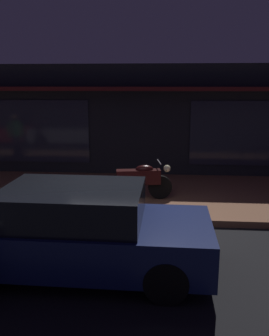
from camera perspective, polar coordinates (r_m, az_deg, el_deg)
The scene contains 5 objects.
ground_plane at distance 7.16m, azimuth -2.10°, elevation -11.83°, with size 60.00×60.00×0.00m, color black.
sidewalk_slab at distance 9.92m, azimuth -0.11°, elevation -4.13°, with size 18.00×4.00×0.15m, color brown.
storefront_building at distance 12.91m, azimuth 1.11°, elevation 7.73°, with size 18.00×3.30×3.60m.
motorcycle at distance 9.16m, azimuth 0.83°, elevation -1.88°, with size 1.70×0.59×0.97m.
parked_car_across at distance 6.03m, azimuth -8.45°, elevation -9.60°, with size 4.13×1.83×1.42m.
Camera 1 is at (0.77, -6.45, 3.02)m, focal length 39.03 mm.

